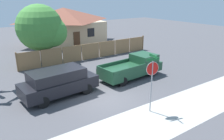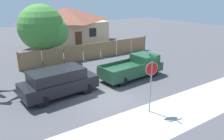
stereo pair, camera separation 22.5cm
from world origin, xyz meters
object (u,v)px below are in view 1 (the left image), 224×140
object	(u,v)px
house	(64,25)
oak_tree	(42,29)
red_suv	(59,82)
orange_pickup	(133,67)
stop_sign	(152,74)

from	to	relation	value
house	oak_tree	distance (m)	9.75
red_suv	orange_pickup	bearing A→B (deg)	-4.44
house	orange_pickup	xyz separation A→B (m)	(-0.91, -15.98, -1.65)
orange_pickup	stop_sign	bearing A→B (deg)	-124.58
red_suv	stop_sign	distance (m)	6.11
oak_tree	red_suv	xyz separation A→B (m)	(-1.72, -7.98, -2.34)
oak_tree	house	bearing A→B (deg)	55.64
house	stop_sign	distance (m)	21.18
red_suv	stop_sign	world-z (taller)	stop_sign
red_suv	orange_pickup	distance (m)	6.30
stop_sign	orange_pickup	bearing A→B (deg)	71.28
red_suv	stop_sign	xyz separation A→B (m)	(3.50, -4.85, 1.27)
house	red_suv	size ratio (longest dim) A/B	1.96
house	stop_sign	bearing A→B (deg)	-100.09
house	orange_pickup	bearing A→B (deg)	-93.25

